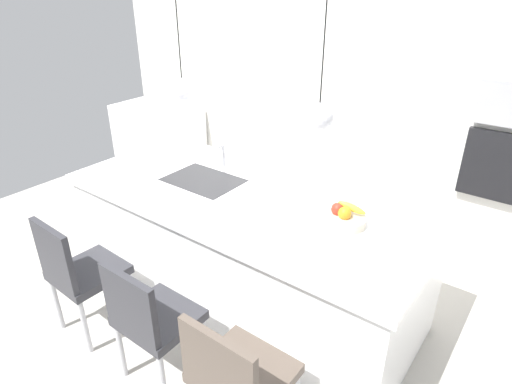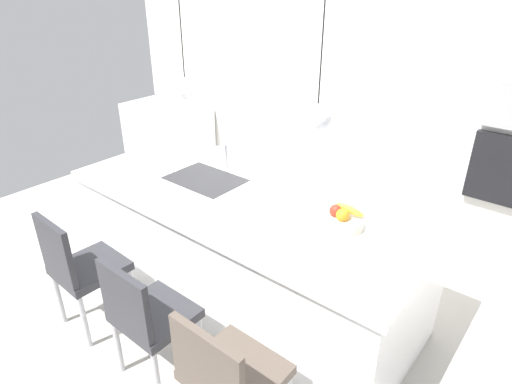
{
  "view_description": "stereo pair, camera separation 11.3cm",
  "coord_description": "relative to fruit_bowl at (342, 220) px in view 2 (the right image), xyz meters",
  "views": [
    {
      "loc": [
        1.69,
        -2.11,
        2.28
      ],
      "look_at": [
        0.1,
        0.0,
        0.96
      ],
      "focal_mm": 30.27,
      "sensor_mm": 36.0,
      "label": 1
    },
    {
      "loc": [
        1.77,
        -2.04,
        2.28
      ],
      "look_at": [
        0.1,
        0.0,
        0.96
      ],
      "focal_mm": 30.27,
      "sensor_mm": 36.0,
      "label": 2
    }
  ],
  "objects": [
    {
      "name": "floor",
      "position": [
        -0.74,
        -0.05,
        -0.96
      ],
      "size": [
        6.6,
        6.6,
        0.0
      ],
      "primitive_type": "plane",
      "color": "#BCB7AD",
      "rests_on": "ground"
    },
    {
      "name": "back_wall",
      "position": [
        -0.74,
        1.6,
        0.34
      ],
      "size": [
        6.0,
        0.1,
        2.6
      ],
      "primitive_type": "cube",
      "color": "silver",
      "rests_on": "ground"
    },
    {
      "name": "kitchen_island",
      "position": [
        -0.74,
        -0.05,
        -0.5
      ],
      "size": [
        2.63,
        1.14,
        0.91
      ],
      "color": "white",
      "rests_on": "ground"
    },
    {
      "name": "sink_basin",
      "position": [
        -1.14,
        -0.05,
        -0.05
      ],
      "size": [
        0.56,
        0.4,
        0.02
      ],
      "primitive_type": "cube",
      "color": "#2D2D30",
      "rests_on": "kitchen_island"
    },
    {
      "name": "faucet",
      "position": [
        -1.14,
        0.17,
        0.1
      ],
      "size": [
        0.02,
        0.17,
        0.22
      ],
      "color": "silver",
      "rests_on": "kitchen_island"
    },
    {
      "name": "fruit_bowl",
      "position": [
        0.0,
        0.0,
        0.0
      ],
      "size": [
        0.26,
        0.26,
        0.16
      ],
      "color": "beige",
      "rests_on": "kitchen_island"
    },
    {
      "name": "side_counter",
      "position": [
        -3.14,
        1.23,
        -0.53
      ],
      "size": [
        1.1,
        0.6,
        0.85
      ],
      "primitive_type": "cube",
      "color": "white",
      "rests_on": "ground"
    },
    {
      "name": "oven",
      "position": [
        0.6,
        1.53,
        -0.03
      ],
      "size": [
        0.56,
        0.08,
        0.56
      ],
      "primitive_type": "cube",
      "color": "black",
      "rests_on": "back_wall"
    },
    {
      "name": "chair_near",
      "position": [
        -1.42,
        -0.99,
        -0.44
      ],
      "size": [
        0.43,
        0.45,
        0.92
      ],
      "color": "#333338",
      "rests_on": "ground"
    },
    {
      "name": "chair_middle",
      "position": [
        -0.71,
        -0.99,
        -0.46
      ],
      "size": [
        0.44,
        0.41,
        0.88
      ],
      "color": "#333338",
      "rests_on": "ground"
    },
    {
      "name": "chair_far",
      "position": [
        -0.06,
        -0.99,
        -0.47
      ],
      "size": [
        0.47,
        0.43,
        0.85
      ],
      "color": "brown",
      "rests_on": "ground"
    },
    {
      "name": "pendant_light_left",
      "position": [
        -1.29,
        -0.05,
        0.62
      ],
      "size": [
        0.16,
        0.16,
        0.76
      ],
      "color": "silver"
    },
    {
      "name": "pendant_light_right",
      "position": [
        -0.19,
        -0.05,
        0.62
      ],
      "size": [
        0.16,
        0.16,
        0.76
      ],
      "color": "silver"
    }
  ]
}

